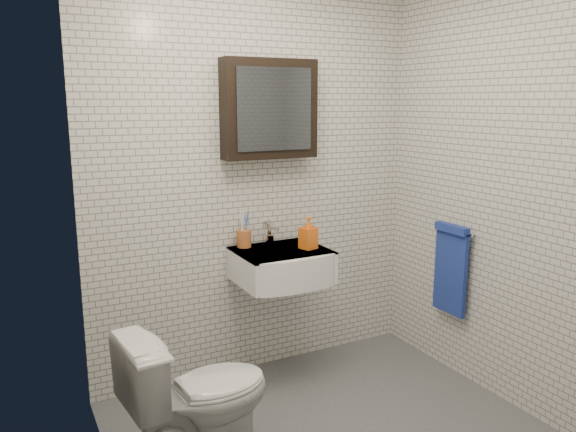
{
  "coord_description": "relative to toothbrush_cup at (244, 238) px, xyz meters",
  "views": [
    {
      "loc": [
        -1.46,
        -2.21,
        1.75
      ],
      "look_at": [
        -0.07,
        0.45,
        1.13
      ],
      "focal_mm": 35.0,
      "sensor_mm": 36.0,
      "label": 1
    }
  ],
  "objects": [
    {
      "name": "room_shell",
      "position": [
        0.13,
        -0.94,
        0.56
      ],
      "size": [
        2.22,
        2.02,
        2.51
      ],
      "color": "silver",
      "rests_on": "ground"
    },
    {
      "name": "soap_bottle",
      "position": [
        0.34,
        -0.22,
        0.04
      ],
      "size": [
        0.11,
        0.11,
        0.2
      ],
      "primitive_type": "imported",
      "rotation": [
        0.0,
        0.0,
        0.27
      ],
      "color": "#DC4F17",
      "rests_on": "washbasin"
    },
    {
      "name": "washbasin",
      "position": [
        0.18,
        -0.21,
        -0.15
      ],
      "size": [
        0.55,
        0.5,
        0.2
      ],
      "color": "white",
      "rests_on": "room_shell"
    },
    {
      "name": "toilet",
      "position": [
        -0.58,
        -0.77,
        -0.55
      ],
      "size": [
        0.75,
        0.48,
        0.72
      ],
      "primitive_type": "imported",
      "rotation": [
        0.0,
        0.0,
        1.68
      ],
      "color": "white",
      "rests_on": "ground"
    },
    {
      "name": "mirror_cabinet",
      "position": [
        0.18,
        -0.01,
        0.79
      ],
      "size": [
        0.6,
        0.15,
        0.6
      ],
      "color": "black",
      "rests_on": "room_shell"
    },
    {
      "name": "towel_rail",
      "position": [
        1.17,
        -0.59,
        -0.19
      ],
      "size": [
        0.09,
        0.3,
        0.58
      ],
      "color": "silver",
      "rests_on": "room_shell"
    },
    {
      "name": "toothbrush_cup",
      "position": [
        0.0,
        0.0,
        0.0
      ],
      "size": [
        0.1,
        0.1,
        0.24
      ],
      "rotation": [
        0.0,
        0.0,
        -0.13
      ],
      "color": "#B45D2D",
      "rests_on": "washbasin"
    },
    {
      "name": "faucet",
      "position": [
        0.18,
        -0.01,
        0.01
      ],
      "size": [
        0.06,
        0.2,
        0.15
      ],
      "color": "silver",
      "rests_on": "washbasin"
    }
  ]
}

